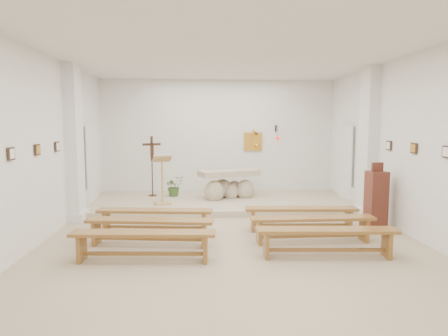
{
  "coord_description": "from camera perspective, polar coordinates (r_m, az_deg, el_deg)",
  "views": [
    {
      "loc": [
        -0.59,
        -7.1,
        2.17
      ],
      "look_at": [
        -0.04,
        1.6,
        1.21
      ],
      "focal_mm": 32.0,
      "sensor_mm": 36.0,
      "label": 1
    }
  ],
  "objects": [
    {
      "name": "bench_right_second",
      "position": [
        7.57,
        12.51,
        -7.72
      ],
      "size": [
        2.29,
        0.4,
        0.48
      ],
      "rotation": [
        0.0,
        0.0,
        0.02
      ],
      "color": "olive",
      "rests_on": "ground"
    },
    {
      "name": "bench_left_front",
      "position": [
        8.13,
        -9.85,
        -6.68
      ],
      "size": [
        2.31,
        0.6,
        0.48
      ],
      "rotation": [
        0.0,
        0.0,
        -0.11
      ],
      "color": "olive",
      "rests_on": "ground"
    },
    {
      "name": "pilaster_right",
      "position": [
        9.93,
        19.95,
        3.46
      ],
      "size": [
        0.26,
        0.55,
        3.5
      ],
      "primitive_type": "cube",
      "color": "white",
      "rests_on": "ground"
    },
    {
      "name": "bench_right_front",
      "position": [
        8.35,
        10.92,
        -6.37
      ],
      "size": [
        2.3,
        0.49,
        0.48
      ],
      "rotation": [
        0.0,
        0.0,
        -0.06
      ],
      "color": "olive",
      "rests_on": "ground"
    },
    {
      "name": "station_frame_right_mid",
      "position": [
        8.36,
        25.48,
        2.57
      ],
      "size": [
        0.03,
        0.2,
        0.2
      ],
      "primitive_type": "cube",
      "color": "#382418",
      "rests_on": "wall_right"
    },
    {
      "name": "sanctuary_lamp",
      "position": [
        12.04,
        7.63,
        4.48
      ],
      "size": [
        0.11,
        0.36,
        0.44
      ],
      "color": "black",
      "rests_on": "wall_back"
    },
    {
      "name": "sanctuary_platform",
      "position": [
        10.82,
        -0.4,
        -4.92
      ],
      "size": [
        6.98,
        3.0,
        0.15
      ],
      "primitive_type": "cube",
      "color": "beige",
      "rests_on": "ground"
    },
    {
      "name": "radiator_right",
      "position": [
        10.76,
        18.46,
        -4.25
      ],
      "size": [
        0.1,
        0.85,
        0.52
      ],
      "primitive_type": "cube",
      "color": "silver",
      "rests_on": "ground"
    },
    {
      "name": "bench_left_third",
      "position": [
        6.53,
        -11.45,
        -9.92
      ],
      "size": [
        2.3,
        0.52,
        0.48
      ],
      "rotation": [
        0.0,
        0.0,
        -0.07
      ],
      "color": "olive",
      "rests_on": "ground"
    },
    {
      "name": "bench_right_third",
      "position": [
        6.8,
        14.48,
        -9.36
      ],
      "size": [
        2.3,
        0.51,
        0.48
      ],
      "rotation": [
        0.0,
        0.0,
        -0.06
      ],
      "color": "olive",
      "rests_on": "ground"
    },
    {
      "name": "potted_plant",
      "position": [
        11.37,
        -7.14,
        -2.59
      ],
      "size": [
        0.66,
        0.64,
        0.56
      ],
      "primitive_type": "imported",
      "rotation": [
        0.0,
        0.0,
        0.54
      ],
      "color": "#365B24",
      "rests_on": "sanctuary_platform"
    },
    {
      "name": "ceiling",
      "position": [
        7.24,
        1.19,
        16.76
      ],
      "size": [
        7.0,
        10.0,
        0.02
      ],
      "primitive_type": "cube",
      "color": "silver",
      "rests_on": "wall_back"
    },
    {
      "name": "radiator_left",
      "position": [
        10.37,
        -19.48,
        -4.66
      ],
      "size": [
        0.1,
        0.85,
        0.52
      ],
      "primitive_type": "cube",
      "color": "silver",
      "rests_on": "ground"
    },
    {
      "name": "wall_right",
      "position": [
        8.2,
        26.29,
        2.68
      ],
      "size": [
        0.02,
        10.0,
        3.5
      ],
      "primitive_type": "cube",
      "color": "white",
      "rests_on": "ground"
    },
    {
      "name": "station_frame_right_rear",
      "position": [
        9.25,
        22.48,
        2.99
      ],
      "size": [
        0.03,
        0.2,
        0.2
      ],
      "primitive_type": "cube",
      "color": "#382418",
      "rests_on": "wall_right"
    },
    {
      "name": "station_frame_right_front",
      "position": [
        7.51,
        29.18,
        2.03
      ],
      "size": [
        0.03,
        0.2,
        0.2
      ],
      "primitive_type": "cube",
      "color": "#382418",
      "rests_on": "wall_right"
    },
    {
      "name": "pilaster_left",
      "position": [
        9.52,
        -20.6,
        3.33
      ],
      "size": [
        0.26,
        0.55,
        3.5
      ],
      "primitive_type": "cube",
      "color": "white",
      "rests_on": "ground"
    },
    {
      "name": "lectern",
      "position": [
        10.21,
        -8.81,
        -1.63
      ],
      "size": [
        0.54,
        0.49,
        1.28
      ],
      "rotation": [
        0.0,
        0.0,
        0.3
      ],
      "color": "tan",
      "rests_on": "sanctuary_platform"
    },
    {
      "name": "bench_left_second",
      "position": [
        7.33,
        -10.56,
        -8.13
      ],
      "size": [
        2.31,
        0.66,
        0.48
      ],
      "rotation": [
        0.0,
        0.0,
        -0.13
      ],
      "color": "olive",
      "rests_on": "ground"
    },
    {
      "name": "gold_wall_relief",
      "position": [
        12.18,
        4.15,
        3.78
      ],
      "size": [
        0.55,
        0.04,
        0.55
      ],
      "primitive_type": "cube",
      "color": "gold",
      "rests_on": "wall_back"
    },
    {
      "name": "ground",
      "position": [
        7.44,
        1.13,
        -10.69
      ],
      "size": [
        7.0,
        10.0,
        0.0
      ],
      "primitive_type": "cube",
      "color": "#C2B18C",
      "rests_on": "ground"
    },
    {
      "name": "wall_back",
      "position": [
        12.11,
        -0.81,
        4.26
      ],
      "size": [
        7.0,
        0.02,
        3.5
      ],
      "primitive_type": "cube",
      "color": "white",
      "rests_on": "ground"
    },
    {
      "name": "donation_pedestal",
      "position": [
        8.94,
        20.89,
        -4.2
      ],
      "size": [
        0.39,
        0.39,
        1.39
      ],
      "rotation": [
        0.0,
        0.0,
        0.06
      ],
      "color": "#5F261B",
      "rests_on": "ground"
    },
    {
      "name": "altar",
      "position": [
        11.0,
        0.61,
        -2.62
      ],
      "size": [
        1.75,
        1.13,
        0.84
      ],
      "rotation": [
        0.0,
        0.0,
        0.33
      ],
      "color": "beige",
      "rests_on": "sanctuary_platform"
    },
    {
      "name": "wall_left",
      "position": [
        7.68,
        -25.8,
        2.5
      ],
      "size": [
        0.02,
        10.0,
        3.5
      ],
      "primitive_type": "cube",
      "color": "white",
      "rests_on": "ground"
    },
    {
      "name": "crucifix_stand",
      "position": [
        11.4,
        -10.25,
        0.9
      ],
      "size": [
        0.49,
        0.23,
        1.69
      ],
      "rotation": [
        0.0,
        0.0,
        0.37
      ],
      "color": "#3B2413",
      "rests_on": "sanctuary_platform"
    },
    {
      "name": "station_frame_left_front",
      "position": [
        6.94,
        -28.12,
        1.81
      ],
      "size": [
        0.03,
        0.2,
        0.2
      ],
      "primitive_type": "cube",
      "color": "#382418",
      "rests_on": "wall_left"
    },
    {
      "name": "station_frame_left_rear",
      "position": [
        8.79,
        -22.74,
        2.84
      ],
      "size": [
        0.03,
        0.2,
        0.2
      ],
      "primitive_type": "cube",
      "color": "#382418",
      "rests_on": "wall_left"
    },
    {
      "name": "station_frame_left_mid",
      "position": [
        7.86,
        -25.11,
        2.39
      ],
      "size": [
        0.03,
        0.2,
        0.2
      ],
      "primitive_type": "cube",
      "color": "#382418",
      "rests_on": "wall_left"
    }
  ]
}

